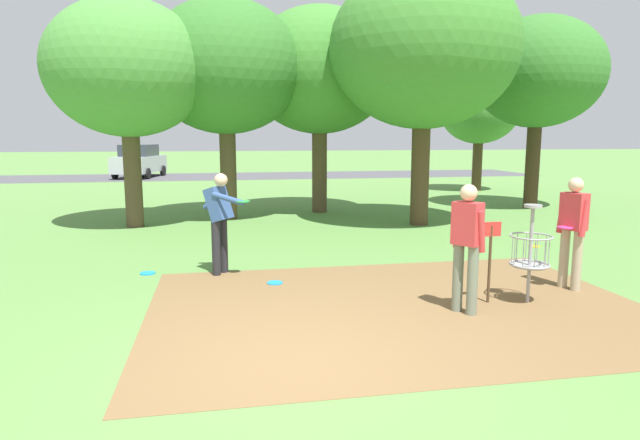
{
  "coord_description": "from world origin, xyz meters",
  "views": [
    {
      "loc": [
        -0.73,
        -5.11,
        2.32
      ],
      "look_at": [
        0.81,
        3.15,
        1.0
      ],
      "focal_mm": 30.1,
      "sensor_mm": 36.0,
      "label": 1
    }
  ],
  "objects_px": {
    "disc_golf_basket": "(526,250)",
    "tree_mid_right": "(226,68)",
    "player_throwing": "(573,227)",
    "frisbee_mid_grass": "(534,246)",
    "parked_car_leftmost": "(139,161)",
    "player_waiting_left": "(220,217)",
    "tree_far_left": "(538,73)",
    "tree_near_left": "(424,49)",
    "tree_mid_center": "(127,69)",
    "tree_mid_left": "(480,111)",
    "player_foreground_watching": "(467,241)",
    "frisbee_by_tee": "(275,283)",
    "tree_near_right": "(319,72)",
    "frisbee_scattered_a": "(148,273)"
  },
  "relations": [
    {
      "from": "player_waiting_left",
      "to": "tree_near_left",
      "type": "bearing_deg",
      "value": 39.55
    },
    {
      "from": "player_waiting_left",
      "to": "tree_mid_right",
      "type": "distance_m",
      "value": 7.0
    },
    {
      "from": "frisbee_scattered_a",
      "to": "parked_car_leftmost",
      "type": "xyz_separation_m",
      "value": [
        -3.2,
        22.55,
        0.91
      ]
    },
    {
      "from": "frisbee_mid_grass",
      "to": "tree_mid_center",
      "type": "relative_size",
      "value": 0.04
    },
    {
      "from": "disc_golf_basket",
      "to": "tree_mid_right",
      "type": "bearing_deg",
      "value": 114.4
    },
    {
      "from": "frisbee_mid_grass",
      "to": "tree_mid_left",
      "type": "xyz_separation_m",
      "value": [
        4.31,
        11.23,
        3.35
      ]
    },
    {
      "from": "frisbee_by_tee",
      "to": "tree_mid_right",
      "type": "xyz_separation_m",
      "value": [
        -0.58,
        7.01,
        4.14
      ]
    },
    {
      "from": "tree_mid_center",
      "to": "tree_mid_right",
      "type": "xyz_separation_m",
      "value": [
        2.42,
        0.93,
        0.2
      ]
    },
    {
      "from": "parked_car_leftmost",
      "to": "tree_far_left",
      "type": "bearing_deg",
      "value": -48.2
    },
    {
      "from": "parked_car_leftmost",
      "to": "tree_mid_center",
      "type": "bearing_deg",
      "value": -82.59
    },
    {
      "from": "frisbee_by_tee",
      "to": "tree_mid_right",
      "type": "relative_size",
      "value": 0.04
    },
    {
      "from": "player_foreground_watching",
      "to": "tree_near_left",
      "type": "relative_size",
      "value": 0.26
    },
    {
      "from": "player_waiting_left",
      "to": "tree_near_right",
      "type": "height_order",
      "value": "tree_near_right"
    },
    {
      "from": "disc_golf_basket",
      "to": "tree_mid_left",
      "type": "distance_m",
      "value": 16.36
    },
    {
      "from": "player_waiting_left",
      "to": "tree_far_left",
      "type": "xyz_separation_m",
      "value": [
        9.92,
        6.72,
        3.28
      ]
    },
    {
      "from": "tree_near_right",
      "to": "parked_car_leftmost",
      "type": "distance_m",
      "value": 17.67
    },
    {
      "from": "tree_near_right",
      "to": "tree_mid_right",
      "type": "relative_size",
      "value": 1.02
    },
    {
      "from": "tree_mid_center",
      "to": "tree_mid_right",
      "type": "distance_m",
      "value": 2.6
    },
    {
      "from": "tree_near_right",
      "to": "frisbee_scattered_a",
      "type": "bearing_deg",
      "value": -121.75
    },
    {
      "from": "frisbee_by_tee",
      "to": "player_foreground_watching",
      "type": "bearing_deg",
      "value": -38.97
    },
    {
      "from": "tree_mid_right",
      "to": "tree_far_left",
      "type": "distance_m",
      "value": 9.68
    },
    {
      "from": "tree_mid_center",
      "to": "tree_near_right",
      "type": "bearing_deg",
      "value": 19.17
    },
    {
      "from": "player_throwing",
      "to": "tree_near_right",
      "type": "distance_m",
      "value": 9.82
    },
    {
      "from": "frisbee_mid_grass",
      "to": "tree_mid_center",
      "type": "distance_m",
      "value": 10.44
    },
    {
      "from": "disc_golf_basket",
      "to": "tree_near_left",
      "type": "bearing_deg",
      "value": 81.52
    },
    {
      "from": "tree_mid_right",
      "to": "parked_car_leftmost",
      "type": "relative_size",
      "value": 1.33
    },
    {
      "from": "player_throwing",
      "to": "frisbee_by_tee",
      "type": "distance_m",
      "value": 4.64
    },
    {
      "from": "frisbee_mid_grass",
      "to": "player_waiting_left",
      "type": "bearing_deg",
      "value": -170.63
    },
    {
      "from": "tree_near_right",
      "to": "tree_mid_right",
      "type": "bearing_deg",
      "value": -162.5
    },
    {
      "from": "disc_golf_basket",
      "to": "tree_near_right",
      "type": "relative_size",
      "value": 0.23
    },
    {
      "from": "tree_mid_left",
      "to": "disc_golf_basket",
      "type": "bearing_deg",
      "value": -114.38
    },
    {
      "from": "tree_mid_left",
      "to": "tree_mid_center",
      "type": "xyz_separation_m",
      "value": [
        -13.0,
        -7.01,
        0.58
      ]
    },
    {
      "from": "frisbee_by_tee",
      "to": "tree_near_left",
      "type": "xyz_separation_m",
      "value": [
        4.33,
        5.04,
        4.49
      ]
    },
    {
      "from": "tree_near_left",
      "to": "tree_mid_left",
      "type": "bearing_deg",
      "value": 54.82
    },
    {
      "from": "tree_mid_right",
      "to": "frisbee_mid_grass",
      "type": "bearing_deg",
      "value": -39.43
    },
    {
      "from": "player_waiting_left",
      "to": "frisbee_by_tee",
      "type": "bearing_deg",
      "value": -42.91
    },
    {
      "from": "player_foreground_watching",
      "to": "frisbee_scattered_a",
      "type": "relative_size",
      "value": 6.62
    },
    {
      "from": "frisbee_scattered_a",
      "to": "tree_mid_right",
      "type": "bearing_deg",
      "value": 76.06
    },
    {
      "from": "tree_near_left",
      "to": "tree_mid_center",
      "type": "relative_size",
      "value": 1.16
    },
    {
      "from": "frisbee_mid_grass",
      "to": "tree_mid_right",
      "type": "height_order",
      "value": "tree_mid_right"
    },
    {
      "from": "tree_mid_center",
      "to": "tree_far_left",
      "type": "bearing_deg",
      "value": 6.69
    },
    {
      "from": "frisbee_scattered_a",
      "to": "tree_mid_left",
      "type": "relative_size",
      "value": 0.05
    },
    {
      "from": "parked_car_leftmost",
      "to": "player_waiting_left",
      "type": "bearing_deg",
      "value": -78.98
    },
    {
      "from": "frisbee_by_tee",
      "to": "tree_mid_left",
      "type": "relative_size",
      "value": 0.05
    },
    {
      "from": "frisbee_by_tee",
      "to": "tree_mid_center",
      "type": "xyz_separation_m",
      "value": [
        -3.0,
        6.08,
        3.94
      ]
    },
    {
      "from": "player_foreground_watching",
      "to": "player_waiting_left",
      "type": "distance_m",
      "value": 4.12
    },
    {
      "from": "player_throwing",
      "to": "frisbee_mid_grass",
      "type": "distance_m",
      "value": 3.38
    },
    {
      "from": "player_foreground_watching",
      "to": "player_throwing",
      "type": "bearing_deg",
      "value": 20.03
    },
    {
      "from": "tree_near_right",
      "to": "tree_mid_left",
      "type": "height_order",
      "value": "tree_near_right"
    },
    {
      "from": "disc_golf_basket",
      "to": "tree_mid_right",
      "type": "distance_m",
      "value": 10.07
    }
  ]
}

